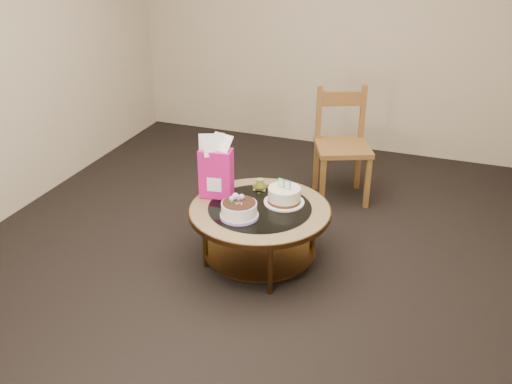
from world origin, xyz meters
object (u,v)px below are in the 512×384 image
(decorated_cake, at_px, (239,210))
(gift_bag, at_px, (216,167))
(cream_cake, at_px, (284,196))
(dining_chair, at_px, (342,144))
(coffee_table, at_px, (260,217))

(decorated_cake, distance_m, gift_bag, 0.41)
(cream_cake, bearing_deg, dining_chair, 95.42)
(cream_cake, distance_m, dining_chair, 1.16)
(coffee_table, xyz_separation_m, cream_cake, (0.14, 0.12, 0.14))
(cream_cake, distance_m, gift_bag, 0.53)
(cream_cake, relative_size, gift_bag, 0.62)
(coffee_table, distance_m, gift_bag, 0.48)
(cream_cake, bearing_deg, decorated_cake, -113.11)
(cream_cake, relative_size, dining_chair, 0.30)
(coffee_table, relative_size, cream_cake, 3.49)
(coffee_table, distance_m, cream_cake, 0.23)
(decorated_cake, height_order, cream_cake, cream_cake)
(decorated_cake, distance_m, cream_cake, 0.38)
(gift_bag, relative_size, dining_chair, 0.48)
(coffee_table, distance_m, decorated_cake, 0.24)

